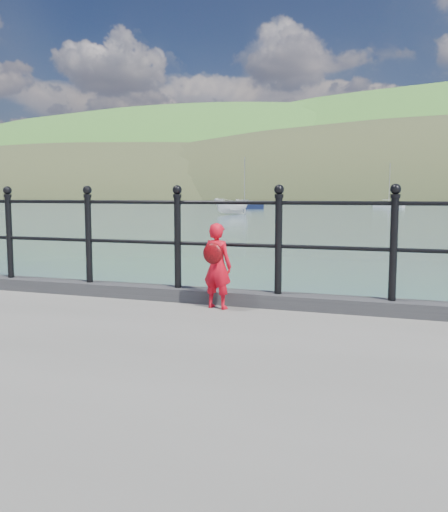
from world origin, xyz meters
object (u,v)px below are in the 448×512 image
at_px(child, 217,265).
at_px(launch_white, 232,206).
at_px(railing, 226,231).
at_px(sailboat_deep, 389,206).
at_px(sailboat_left, 244,207).

xyz_separation_m(child, launch_white, (-17.20, 52.65, -0.55)).
bearing_deg(railing, sailboat_deep, 91.11).
relative_size(launch_white, sailboat_left, 0.59).
height_order(child, sailboat_left, sailboat_left).
relative_size(child, launch_white, 0.19).
distance_m(child, sailboat_deep, 93.46).
relative_size(sailboat_deep, sailboat_left, 0.96).
relative_size(railing, launch_white, 3.76).
bearing_deg(launch_white, railing, -39.24).
height_order(railing, launch_white, railing).
distance_m(railing, child, 0.45).
bearing_deg(sailboat_deep, railing, -69.90).
bearing_deg(sailboat_deep, child, -69.91).
height_order(sailboat_deep, sailboat_left, sailboat_left).
height_order(railing, sailboat_left, sailboat_left).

